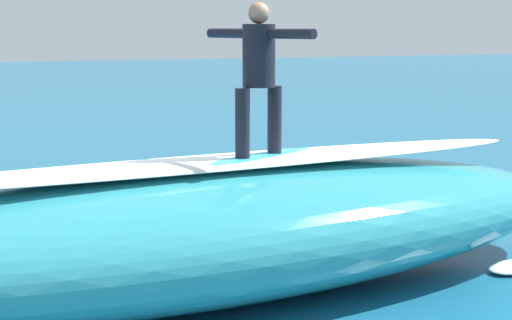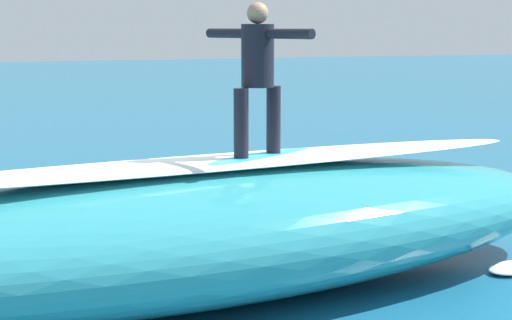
{
  "view_description": "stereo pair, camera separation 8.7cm",
  "coord_description": "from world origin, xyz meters",
  "views": [
    {
      "loc": [
        2.57,
        9.99,
        2.91
      ],
      "look_at": [
        -1.37,
        0.28,
        1.19
      ],
      "focal_mm": 57.34,
      "sensor_mm": 36.0,
      "label": 1
    },
    {
      "loc": [
        2.48,
        10.02,
        2.91
      ],
      "look_at": [
        -1.37,
        0.28,
        1.19
      ],
      "focal_mm": 57.34,
      "sensor_mm": 36.0,
      "label": 2
    }
  ],
  "objects": [
    {
      "name": "surfboard_riding",
      "position": [
        -0.8,
        1.78,
        1.46
      ],
      "size": [
        2.26,
        1.37,
        0.09
      ],
      "primitive_type": "ellipsoid",
      "rotation": [
        0.0,
        0.0,
        0.4
      ],
      "color": "#33B2D1",
      "rests_on": "wave_crest"
    },
    {
      "name": "surfer_riding",
      "position": [
        -0.8,
        1.78,
        2.47
      ],
      "size": [
        0.71,
        1.48,
        1.66
      ],
      "rotation": [
        0.0,
        0.0,
        0.4
      ],
      "color": "black",
      "rests_on": "surfboard_riding"
    },
    {
      "name": "surfboard_paddling",
      "position": [
        -1.95,
        -1.22,
        0.03
      ],
      "size": [
        2.1,
        0.67,
        0.06
      ],
      "primitive_type": "ellipsoid",
      "rotation": [
        0.0,
        0.0,
        0.08
      ],
      "color": "silver",
      "rests_on": "ground_plane"
    },
    {
      "name": "surfer_paddling",
      "position": [
        -2.08,
        -1.23,
        0.2
      ],
      "size": [
        1.79,
        0.43,
        0.32
      ],
      "rotation": [
        0.0,
        0.0,
        0.08
      ],
      "color": "black",
      "rests_on": "surfboard_paddling"
    },
    {
      "name": "wave_crest",
      "position": [
        -0.17,
        1.83,
        0.71
      ],
      "size": [
        9.85,
        3.68,
        1.42
      ],
      "primitive_type": "ellipsoid",
      "rotation": [
        0.0,
        0.0,
        0.08
      ],
      "color": "teal",
      "rests_on": "ground_plane"
    },
    {
      "name": "wave_foam_lip",
      "position": [
        -0.17,
        1.83,
        1.46
      ],
      "size": [
        8.25,
        1.68,
        0.08
      ],
      "primitive_type": "ellipsoid",
      "rotation": [
        0.0,
        0.0,
        0.08
      ],
      "color": "white",
      "rests_on": "wave_crest"
    },
    {
      "name": "ground_plane",
      "position": [
        0.0,
        0.0,
        0.0
      ],
      "size": [
        120.0,
        120.0,
        0.0
      ],
      "primitive_type": "plane",
      "color": "#196084"
    }
  ]
}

